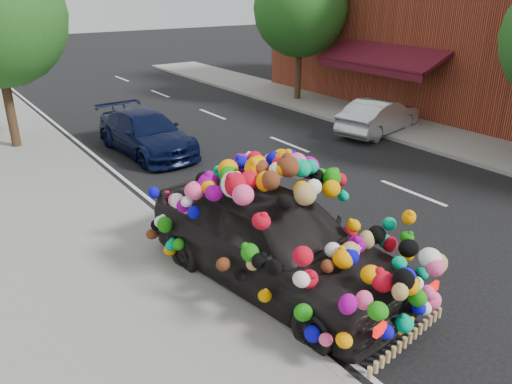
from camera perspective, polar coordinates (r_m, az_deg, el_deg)
ground at (r=10.67m, az=5.19°, el=-4.34°), size 100.00×100.00×0.00m
sidewalk at (r=8.86m, az=-17.22°, el=-11.00°), size 4.00×60.00×0.12m
kerb at (r=9.47m, az=-5.94°, el=-7.65°), size 0.15×60.00×0.13m
footpath_far at (r=18.28m, az=19.28°, el=6.23°), size 3.00×40.00×0.12m
lane_markings at (r=13.08m, az=17.45°, el=-0.07°), size 6.00×50.00×0.01m
tree_far_b at (r=22.34m, az=5.07°, el=20.13°), size 4.00×4.00×5.90m
plush_art_car at (r=8.28m, az=2.17°, el=-3.17°), size 3.18×5.53×2.36m
navy_sedan at (r=15.74m, az=-12.45°, el=6.63°), size 1.98×4.42×1.26m
silver_hatchback at (r=18.02m, az=13.88°, el=8.41°), size 3.86×2.08×1.21m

